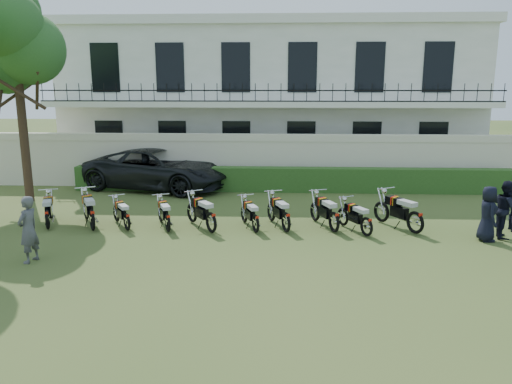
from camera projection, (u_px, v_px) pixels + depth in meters
The scene contains 19 objects.
ground at pixel (260, 246), 13.75m from camera, with size 100.00×100.00×0.00m, color #3A5120.
perimeter_wall at pixel (267, 160), 21.31m from camera, with size 30.00×0.35×2.30m.
hedge at pixel (291, 180), 20.63m from camera, with size 18.00×0.60×1.00m, color #204217.
building at pixel (271, 97), 26.59m from camera, with size 20.40×9.60×7.40m.
tree_west_near at pixel (15, 41), 17.81m from camera, with size 3.40×3.20×7.90m.
motorcycle_0 at pixel (47, 215), 15.15m from camera, with size 0.84×1.79×1.03m.
motorcycle_1 at pixel (92, 215), 15.01m from camera, with size 1.08×1.85×1.12m.
motorcycle_2 at pixel (127, 218), 15.06m from camera, with size 1.00×1.45×0.92m.
motorcycle_3 at pixel (168, 218), 14.89m from camera, with size 0.83×1.63×0.95m.
motorcycle_4 at pixel (211, 217), 14.79m from camera, with size 1.21×1.68×1.08m.
motorcycle_5 at pixel (256, 219), 14.82m from camera, with size 0.77×1.66×0.95m.
motorcycle_6 at pixel (286, 217), 14.86m from camera, with size 0.85×1.83×1.05m.
motorcycle_7 at pixel (334, 217), 14.84m from camera, with size 0.87×1.86×1.07m.
motorcycle_8 at pixel (367, 222), 14.47m from camera, with size 0.91×1.63×0.97m.
motorcycle_9 at pixel (416, 217), 14.69m from camera, with size 1.18×1.87×1.15m.
suv at pixel (157, 169), 21.08m from camera, with size 2.82×6.12×1.70m, color black.
inspector at pixel (28, 229), 12.34m from camera, with size 0.62×0.40×1.69m, color #57575C.
officer_3 at pixel (488, 214), 14.06m from camera, with size 0.77×0.50×1.58m, color black.
officer_4 at pixel (507, 210), 14.32m from camera, with size 0.82×0.64×1.68m, color black.
Camera 1 is at (0.54, -13.12, 4.37)m, focal length 35.00 mm.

